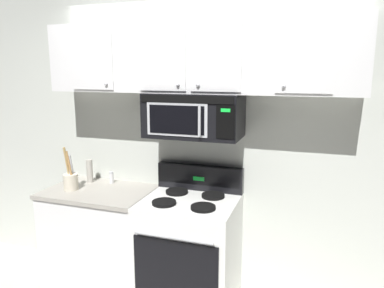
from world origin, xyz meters
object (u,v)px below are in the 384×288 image
salt_shaker (111,178)px  pepper_mill (90,171)px  over_range_microwave (194,115)px  stove_range (189,250)px  utensil_crock_cream (71,180)px

salt_shaker → pepper_mill: (-0.21, -0.03, 0.05)m
over_range_microwave → pepper_mill: bearing=177.1°
stove_range → salt_shaker: (-0.83, 0.20, 0.49)m
stove_range → pepper_mill: (-1.04, 0.17, 0.54)m
utensil_crock_cream → pepper_mill: bearing=82.8°
utensil_crock_cream → salt_shaker: bearing=49.2°
over_range_microwave → salt_shaker: bearing=174.1°
salt_shaker → pepper_mill: pepper_mill is taller
over_range_microwave → utensil_crock_cream: (-1.07, -0.19, -0.59)m
stove_range → utensil_crock_cream: 1.20m
pepper_mill → utensil_crock_cream: bearing=-97.2°
utensil_crock_cream → over_range_microwave: bearing=10.1°
stove_range → salt_shaker: size_ratio=10.31×
stove_range → pepper_mill: stove_range is taller
over_range_microwave → pepper_mill: (-1.04, 0.05, -0.57)m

